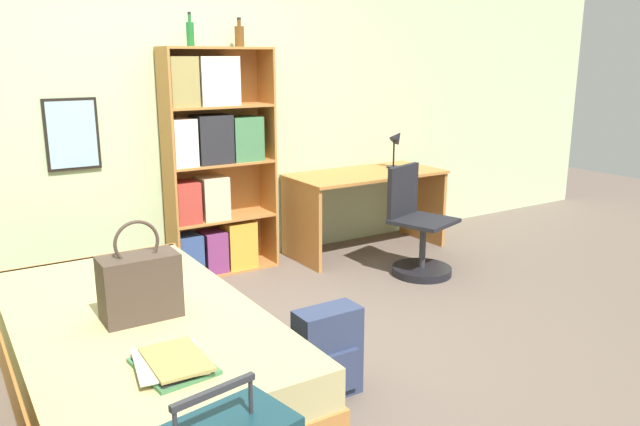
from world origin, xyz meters
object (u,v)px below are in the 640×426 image
(bottle_green, at_px, (190,33))
(desk_chair, at_px, (418,240))
(book_stack_on_bed, at_px, (173,363))
(desk, at_px, (366,195))
(bookcase, at_px, (212,166))
(bed, at_px, (137,354))
(backpack, at_px, (328,354))
(handbag, at_px, (140,285))
(bottle_brown, at_px, (239,36))
(desk_lamp, at_px, (397,143))

(bottle_green, bearing_deg, desk_chair, -29.94)
(book_stack_on_bed, height_order, desk, desk)
(bookcase, distance_m, desk_chair, 1.70)
(book_stack_on_bed, height_order, bookcase, bookcase)
(bed, xyz_separation_m, backpack, (0.81, -0.52, 0.00))
(desk, bearing_deg, book_stack_on_bed, -140.53)
(bed, bearing_deg, bottle_green, 57.83)
(book_stack_on_bed, bearing_deg, desk, 39.47)
(bed, height_order, desk_chair, desk_chair)
(handbag, bearing_deg, bottle_green, 59.80)
(handbag, relative_size, backpack, 1.04)
(bed, bearing_deg, bottle_brown, 48.92)
(bed, distance_m, book_stack_on_bed, 0.71)
(bookcase, height_order, desk, bookcase)
(book_stack_on_bed, xyz_separation_m, bottle_green, (0.97, 2.15, 1.35))
(desk_lamp, bearing_deg, bed, -153.24)
(bookcase, bearing_deg, bottle_green, -167.03)
(book_stack_on_bed, xyz_separation_m, backpack, (0.84, 0.15, -0.25))
(bed, bearing_deg, desk_lamp, 26.76)
(handbag, distance_m, bottle_green, 2.20)
(bookcase, height_order, desk_chair, bookcase)
(bookcase, height_order, bottle_brown, bottle_brown)
(bottle_brown, xyz_separation_m, desk_lamp, (1.44, -0.14, -0.90))
(desk_chair, bearing_deg, bed, -165.00)
(bed, relative_size, bookcase, 1.19)
(handbag, bearing_deg, desk_lamp, 28.44)
(desk_lamp, height_order, backpack, desk_lamp)
(desk_chair, bearing_deg, bottle_brown, 139.50)
(handbag, relative_size, desk, 0.36)
(book_stack_on_bed, bearing_deg, desk_chair, 28.25)
(bookcase, bearing_deg, book_stack_on_bed, -116.90)
(bottle_green, distance_m, desk, 1.99)
(bottle_green, relative_size, backpack, 0.51)
(handbag, bearing_deg, bottle_brown, 50.92)
(bookcase, xyz_separation_m, bottle_brown, (0.27, 0.02, 0.97))
(bookcase, bearing_deg, bed, -125.28)
(book_stack_on_bed, height_order, backpack, book_stack_on_bed)
(book_stack_on_bed, bearing_deg, bookcase, 63.10)
(bottle_brown, bearing_deg, bookcase, -174.77)
(desk_chair, bearing_deg, book_stack_on_bed, -151.75)
(bookcase, bearing_deg, backpack, -97.51)
(handbag, relative_size, bottle_brown, 2.26)
(bookcase, xyz_separation_m, desk_chair, (1.33, -0.88, -0.59))
(handbag, height_order, backpack, handbag)
(backpack, bearing_deg, book_stack_on_bed, -170.05)
(bottle_brown, distance_m, desk_lamp, 1.70)
(bed, relative_size, desk_chair, 2.43)
(handbag, distance_m, desk_lamp, 3.17)
(bookcase, distance_m, backpack, 2.15)
(book_stack_on_bed, relative_size, desk_chair, 0.43)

